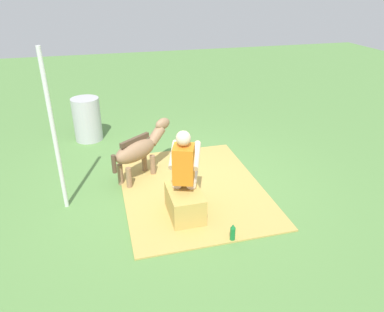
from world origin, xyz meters
TOP-DOWN VIEW (x-y plane):
  - ground_plane at (0.00, 0.00)m, footprint 24.00×24.00m
  - hay_patch at (-0.23, -0.18)m, footprint 2.88×2.20m
  - hay_bale at (-0.93, 0.11)m, footprint 0.68×0.45m
  - person_seated at (-0.78, 0.08)m, footprint 0.72×0.56m
  - pony_standing at (0.35, 0.57)m, footprint 0.96×1.14m
  - soda_bottle at (-1.62, -0.35)m, footprint 0.07×0.07m
  - water_barrel at (2.26, 1.41)m, footprint 0.56×0.56m
  - tent_pole_left at (-0.24, 1.76)m, footprint 0.06×0.06m

SIDE VIEW (x-z plane):
  - ground_plane at x=0.00m, z-range 0.00..0.00m
  - hay_patch at x=-0.23m, z-range 0.00..0.02m
  - soda_bottle at x=-1.62m, z-range 0.00..0.26m
  - hay_bale at x=-0.93m, z-range 0.00..0.41m
  - water_barrel at x=2.26m, z-range 0.00..0.89m
  - pony_standing at x=0.35m, z-range 0.09..0.98m
  - person_seated at x=-0.78m, z-range 0.05..1.34m
  - tent_pole_left at x=-0.24m, z-range 0.00..2.33m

